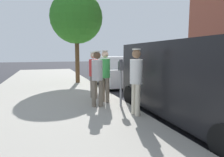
# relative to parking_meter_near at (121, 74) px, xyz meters

# --- Properties ---
(ground_plane) EXTENTS (80.00, 80.00, 0.00)m
(ground_plane) POSITION_rel_parking_meter_near_xyz_m (-1.35, -0.52, -1.18)
(ground_plane) COLOR #2D2D33
(sidewalk_slab) EXTENTS (5.00, 32.00, 0.15)m
(sidewalk_slab) POSITION_rel_parking_meter_near_xyz_m (2.15, -0.52, -1.11)
(sidewalk_slab) COLOR #9E998E
(sidewalk_slab) RESTS_ON ground
(parking_meter_near) EXTENTS (0.14, 0.18, 1.52)m
(parking_meter_near) POSITION_rel_parking_meter_near_xyz_m (0.00, 0.00, 0.00)
(parking_meter_near) COLOR gray
(parking_meter_near) RESTS_ON sidewalk_slab
(pedestrian_in_red) EXTENTS (0.34, 0.34, 1.75)m
(pedestrian_in_red) POSITION_rel_parking_meter_near_xyz_m (0.56, -1.39, -0.03)
(pedestrian_in_red) COLOR #726656
(pedestrian_in_red) RESTS_ON sidewalk_slab
(pedestrian_in_white) EXTENTS (0.34, 0.36, 1.81)m
(pedestrian_in_white) POSITION_rel_parking_meter_near_xyz_m (-0.03, 1.05, 0.02)
(pedestrian_in_white) COLOR beige
(pedestrian_in_white) RESTS_ON sidewalk_slab
(pedestrian_in_green) EXTENTS (0.34, 0.34, 1.79)m
(pedestrian_in_green) POSITION_rel_parking_meter_near_xyz_m (0.34, -0.63, 0.00)
(pedestrian_in_green) COLOR #726656
(pedestrian_in_green) RESTS_ON sidewalk_slab
(pedestrian_in_gray) EXTENTS (0.36, 0.34, 1.76)m
(pedestrian_in_gray) POSITION_rel_parking_meter_near_xyz_m (0.75, -0.13, -0.01)
(pedestrian_in_gray) COLOR #726656
(pedestrian_in_gray) RESTS_ON sidewalk_slab
(parked_van) EXTENTS (2.18, 5.22, 2.15)m
(parked_van) POSITION_rel_parking_meter_near_xyz_m (-1.50, 1.49, -0.03)
(parked_van) COLOR black
(parked_van) RESTS_ON ground
(parked_sedan_behind) EXTENTS (1.95, 4.40, 1.65)m
(parked_sedan_behind) POSITION_rel_parking_meter_near_xyz_m (-1.50, -5.01, -0.43)
(parked_sedan_behind) COLOR white
(parked_sedan_behind) RESTS_ON ground
(street_tree) EXTENTS (2.94, 2.94, 5.16)m
(street_tree) POSITION_rel_parking_meter_near_xyz_m (0.49, -5.67, 2.65)
(street_tree) COLOR brown
(street_tree) RESTS_ON sidewalk_slab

